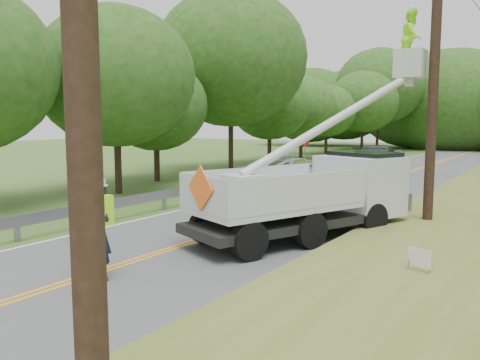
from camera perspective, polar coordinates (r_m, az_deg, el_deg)
The scene contains 12 objects.
ground at distance 11.26m, azimuth -17.33°, elevation -10.66°, with size 140.00×140.00×0.00m, color #3C5F1E.
road at distance 22.62m, azimuth 11.21°, elevation -1.74°, with size 7.20×96.00×0.03m.
guardrail at distance 25.11m, azimuth 3.51°, elevation 0.47°, with size 0.18×48.00×0.77m.
utility_poles at distance 24.08m, azimuth 25.62°, elevation 10.79°, with size 1.60×43.30×10.00m.
treeline_left at distance 39.69m, azimuth 5.97°, elevation 10.76°, with size 10.37×54.77×11.71m.
treeline_horizon at distance 63.60m, azimuth 25.31°, elevation 8.13°, with size 56.54×13.59×12.67m.
flagger at distance 10.65m, azimuth -16.21°, elevation -4.92°, with size 1.24×0.57×3.35m.
bucket_truck at distance 14.72m, azimuth 10.64°, elevation -0.27°, with size 4.68×7.35×6.67m.
suv_silver at distance 22.96m, azimuth 5.96°, elevation 0.64°, with size 2.81×6.10×1.70m, color silver.
suv_darkgrey at distance 33.86m, azimuth 15.69°, elevation 2.47°, with size 2.49×6.13×1.78m, color #3C3F45.
stop_sign_permanent at distance 29.81m, azimuth 7.54°, elevation 3.31°, with size 0.37×0.37×2.34m.
yard_sign at distance 10.73m, azimuth 20.05°, elevation -8.60°, with size 0.50×0.22×0.76m.
Camera 1 is at (8.38, -6.75, 3.32)m, focal length 36.82 mm.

